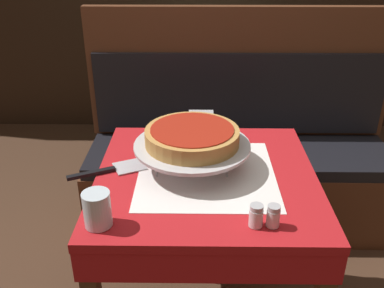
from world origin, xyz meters
The scene contains 11 objects.
dining_table_front centered at (0.00, 0.00, 0.66)m, with size 0.76×0.76×0.75m.
dining_table_rear centered at (0.09, 1.58, 0.66)m, with size 0.82×0.82×0.76m.
booth_bench centered at (0.19, 0.77, 0.34)m, with size 1.61×0.48×1.16m.
pizza_pan_stand centered at (-0.05, 0.05, 0.83)m, with size 0.40×0.40×0.09m.
deep_dish_pizza centered at (-0.05, 0.05, 0.87)m, with size 0.32×0.32×0.06m.
pizza_server centered at (-0.33, 0.01, 0.76)m, with size 0.27×0.16×0.01m.
water_glass_near centered at (-0.31, -0.29, 0.81)m, with size 0.08×0.08×0.11m.
salt_shaker centered at (0.13, -0.29, 0.79)m, with size 0.04×0.04×0.07m.
pepper_shaker centered at (0.18, -0.29, 0.79)m, with size 0.04×0.04×0.07m.
napkin_holder centered at (-0.02, 0.33, 0.80)m, with size 0.10×0.05×0.09m.
condiment_caddy centered at (0.06, 1.65, 0.81)m, with size 0.13×0.13×0.18m.
Camera 1 is at (-0.03, -1.27, 1.51)m, focal length 40.00 mm.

